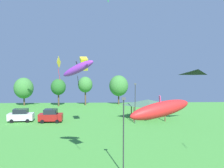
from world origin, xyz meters
The scene contains 14 objects.
kite_flying_3 centered at (-7.56, 32.33, 10.24)m, with size 0.29×1.66×3.36m.
kite_flying_5 centered at (-3.78, 22.49, 9.76)m, with size 3.72×2.37×2.72m.
kite_flying_6 centered at (13.17, 35.06, 8.13)m, with size 3.49×2.26×1.01m.
kite_flying_8 centered at (1.80, 11.26, 7.89)m, with size 3.75×2.20×1.37m.
kite_flying_9 centered at (-4.30, 34.54, 10.21)m, with size 1.37×1.45×2.09m.
parked_car_leftmost centered at (-15.96, 40.46, 1.13)m, with size 4.42×2.14×2.28m.
parked_car_second_from_left centered at (-10.64, 39.98, 1.13)m, with size 4.08×2.14×2.28m.
park_pavilion centered at (6.70, 42.00, 3.08)m, with size 7.16×5.38×3.60m.
light_post_0 centered at (0.56, 20.22, 4.02)m, with size 0.36×0.20×7.22m.
light_post_1 centered at (3.96, 38.68, 3.85)m, with size 0.36×0.20×6.89m.
treeline_tree_0 centered at (-20.80, 56.45, 4.24)m, with size 4.59×4.59×6.77m.
treeline_tree_1 centered at (-12.23, 55.18, 4.60)m, with size 3.50×3.50×6.55m.
treeline_tree_2 centered at (-5.97, 56.42, 5.02)m, with size 3.51×3.51×6.99m.
treeline_tree_3 centered at (2.23, 57.48, 4.65)m, with size 4.69×4.69×7.24m.
Camera 1 is at (-1.09, -0.92, 10.33)m, focal length 38.00 mm.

